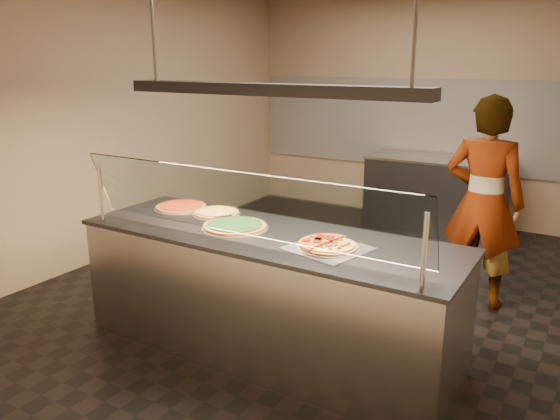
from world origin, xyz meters
The scene contains 18 objects.
ground centered at (0.00, 0.00, -0.01)m, with size 5.00×6.00×0.02m, color black.
wall_back centered at (0.00, 3.01, 1.50)m, with size 5.00×0.02×3.00m, color #9D8765.
wall_front centered at (0.00, -3.01, 1.50)m, with size 5.00×0.02×3.00m, color #9D8765.
wall_left centered at (-2.51, 0.00, 1.50)m, with size 0.02×6.00×3.00m, color #9D8765.
tile_band centered at (0.00, 2.98, 1.30)m, with size 4.90×0.02×1.20m, color silver.
serving_counter centered at (0.13, -1.21, 0.47)m, with size 2.85×0.94×0.93m.
sneeze_guard centered at (0.13, -1.55, 1.23)m, with size 2.61×0.18×0.54m.
perforated_tray centered at (0.65, -1.28, 0.94)m, with size 0.57×0.57×0.01m.
half_pizza_pepperoni centered at (0.56, -1.27, 0.96)m, with size 0.28×0.42×0.05m.
half_pizza_sausage centered at (0.75, -1.28, 0.96)m, with size 0.28×0.42×0.04m.
pizza_spinach centered at (-0.15, -1.22, 0.95)m, with size 0.50×0.50×0.03m.
pizza_cheese centered at (-0.50, -0.99, 0.94)m, with size 0.39×0.39×0.03m.
pizza_tomato centered at (-0.88, -0.99, 0.94)m, with size 0.44×0.44×0.03m.
pizza_spatula centered at (-0.44, -1.05, 0.96)m, with size 0.27×0.19×0.02m.
prep_table centered at (0.32, 2.55, 0.47)m, with size 1.75×0.74×0.93m.
worker centered at (1.29, 0.49, 0.94)m, with size 0.68×0.45×1.87m, color black.
heat_lamp_housing centered at (0.13, -1.21, 1.95)m, with size 2.30×0.18×0.08m, color #35353A.
lamp_rod_left centered at (-0.87, -1.21, 2.50)m, with size 0.02×0.02×1.01m, color #B7B7BC.
Camera 1 is at (2.15, -4.38, 2.15)m, focal length 35.00 mm.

